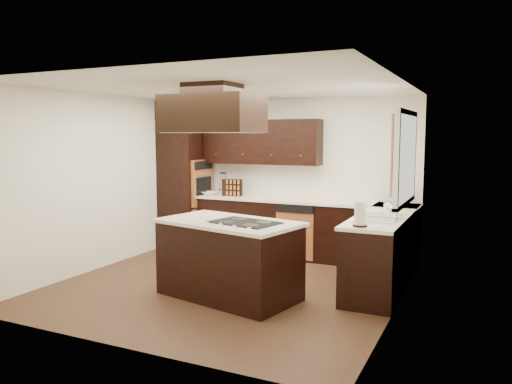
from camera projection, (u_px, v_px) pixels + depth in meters
floor at (229, 286)px, 6.43m from camera, size 4.20×4.20×0.02m
ceiling at (228, 87)px, 6.14m from camera, size 4.20×4.20×0.02m
wall_back at (290, 176)px, 8.18m from camera, size 4.20×0.02×2.50m
wall_front at (115, 212)px, 4.39m from camera, size 4.20×0.02×2.50m
wall_left at (100, 182)px, 7.18m from camera, size 0.02×4.20×2.50m
wall_right at (400, 197)px, 5.39m from camera, size 0.02×4.20×2.50m
oven_column at (185, 185)px, 8.59m from camera, size 0.65×0.75×2.12m
wall_oven_face at (202, 183)px, 8.44m from camera, size 0.05×0.62×0.78m
base_cabinets_back at (284, 228)px, 7.98m from camera, size 2.93×0.60×0.88m
base_cabinets_right at (385, 251)px, 6.43m from camera, size 0.60×2.40×0.88m
countertop_back at (284, 200)px, 7.92m from camera, size 2.93×0.63×0.04m
countertop_right at (385, 215)px, 6.38m from camera, size 0.63×2.40×0.04m
upper_cabinets at (261, 142)px, 8.14m from camera, size 2.00×0.34×0.72m
dishwasher_front at (295, 236)px, 7.60m from camera, size 0.60×0.05×0.72m
window_frame at (406, 158)px, 5.86m from camera, size 0.06×1.32×1.12m
window_pane at (408, 158)px, 5.85m from camera, size 0.00×1.20×1.00m
curtain_left at (394, 155)px, 5.50m from camera, size 0.02×0.34×0.90m
curtain_right at (406, 153)px, 6.26m from camera, size 0.02×0.34×0.90m
sink_rim at (381, 218)px, 6.06m from camera, size 0.52×0.84×0.01m
island at (229, 261)px, 5.91m from camera, size 1.74×1.18×0.88m
island_top at (229, 222)px, 5.86m from camera, size 1.81×1.25×0.04m
cooktop at (245, 222)px, 5.71m from camera, size 0.84×0.65×0.01m
range_hood at (213, 114)px, 5.65m from camera, size 1.05×0.72×0.42m
hood_duct at (213, 89)px, 5.62m from camera, size 0.55×0.50×0.13m
blender_base at (223, 192)px, 8.38m from camera, size 0.15×0.15×0.10m
blender_pitcher at (223, 181)px, 8.36m from camera, size 0.13×0.13×0.26m
spice_rack at (232, 187)px, 8.26m from camera, size 0.34×0.17×0.28m
mixing_bowl at (209, 193)px, 8.40m from camera, size 0.27×0.27×0.06m
soap_bottle at (387, 206)px, 6.45m from camera, size 0.09×0.09×0.18m
paper_towel at (360, 214)px, 5.46m from camera, size 0.17×0.17×0.28m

